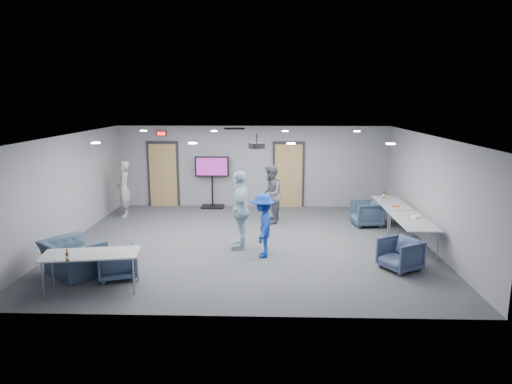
{
  "coord_description": "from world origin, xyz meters",
  "views": [
    {
      "loc": [
        0.57,
        -11.05,
        3.57
      ],
      "look_at": [
        0.22,
        0.53,
        1.2
      ],
      "focal_mm": 32.0,
      "sensor_mm": 36.0,
      "label": 1
    }
  ],
  "objects_px": {
    "chair_right_c": "(400,254)",
    "bottle_right": "(384,195)",
    "person_a": "(124,189)",
    "tv_stand": "(212,179)",
    "table_right_b": "(413,222)",
    "bottle_front": "(67,257)",
    "chair_front_a": "(117,261)",
    "chair_right_a": "(367,213)",
    "chair_front_b": "(73,258)",
    "person_c": "(240,210)",
    "person_d": "(263,225)",
    "person_b": "(271,194)",
    "table_front_left": "(91,256)",
    "table_right_a": "(392,204)",
    "projector": "(257,146)"
  },
  "relations": [
    {
      "from": "chair_right_a",
      "to": "tv_stand",
      "type": "distance_m",
      "value": 5.15
    },
    {
      "from": "table_right_a",
      "to": "bottle_front",
      "type": "distance_m",
      "value": 8.57
    },
    {
      "from": "chair_front_b",
      "to": "tv_stand",
      "type": "xyz_separation_m",
      "value": [
        2.13,
        6.02,
        0.61
      ]
    },
    {
      "from": "chair_right_c",
      "to": "chair_front_a",
      "type": "relative_size",
      "value": 0.97
    },
    {
      "from": "person_c",
      "to": "table_front_left",
      "type": "bearing_deg",
      "value": -45.84
    },
    {
      "from": "table_right_b",
      "to": "bottle_front",
      "type": "relative_size",
      "value": 8.05
    },
    {
      "from": "person_b",
      "to": "chair_right_c",
      "type": "xyz_separation_m",
      "value": [
        2.75,
        -3.65,
        -0.52
      ]
    },
    {
      "from": "person_c",
      "to": "table_right_a",
      "type": "bearing_deg",
      "value": 114.22
    },
    {
      "from": "person_d",
      "to": "bottle_front",
      "type": "bearing_deg",
      "value": -53.82
    },
    {
      "from": "chair_right_a",
      "to": "chair_right_c",
      "type": "height_order",
      "value": "chair_right_a"
    },
    {
      "from": "person_b",
      "to": "chair_right_c",
      "type": "relative_size",
      "value": 2.31
    },
    {
      "from": "person_d",
      "to": "tv_stand",
      "type": "relative_size",
      "value": 0.86
    },
    {
      "from": "person_a",
      "to": "bottle_right",
      "type": "height_order",
      "value": "person_a"
    },
    {
      "from": "person_d",
      "to": "chair_right_a",
      "type": "relative_size",
      "value": 1.86
    },
    {
      "from": "person_c",
      "to": "bottle_right",
      "type": "distance_m",
      "value": 4.69
    },
    {
      "from": "person_d",
      "to": "table_front_left",
      "type": "xyz_separation_m",
      "value": [
        -3.2,
        -1.98,
        -0.06
      ]
    },
    {
      "from": "tv_stand",
      "to": "bottle_right",
      "type": "bearing_deg",
      "value": -18.44
    },
    {
      "from": "tv_stand",
      "to": "projector",
      "type": "bearing_deg",
      "value": -63.96
    },
    {
      "from": "chair_right_c",
      "to": "person_c",
      "type": "bearing_deg",
      "value": -141.74
    },
    {
      "from": "table_right_a",
      "to": "projector",
      "type": "xyz_separation_m",
      "value": [
        -3.76,
        -0.92,
        1.72
      ]
    },
    {
      "from": "person_a",
      "to": "chair_front_a",
      "type": "distance_m",
      "value": 5.12
    },
    {
      "from": "person_d",
      "to": "bottle_right",
      "type": "height_order",
      "value": "person_d"
    },
    {
      "from": "person_a",
      "to": "tv_stand",
      "type": "bearing_deg",
      "value": 101.76
    },
    {
      "from": "person_b",
      "to": "bottle_right",
      "type": "distance_m",
      "value": 3.3
    },
    {
      "from": "table_right_a",
      "to": "projector",
      "type": "relative_size",
      "value": 4.24
    },
    {
      "from": "person_a",
      "to": "bottle_front",
      "type": "xyz_separation_m",
      "value": [
        0.88,
        -5.96,
        -0.05
      ]
    },
    {
      "from": "chair_right_c",
      "to": "bottle_right",
      "type": "bearing_deg",
      "value": 141.3
    },
    {
      "from": "person_b",
      "to": "chair_front_b",
      "type": "xyz_separation_m",
      "value": [
        -4.06,
        -4.16,
        -0.49
      ]
    },
    {
      "from": "chair_front_a",
      "to": "tv_stand",
      "type": "relative_size",
      "value": 0.44
    },
    {
      "from": "person_d",
      "to": "chair_front_a",
      "type": "xyz_separation_m",
      "value": [
        -2.93,
        -1.36,
        -0.39
      ]
    },
    {
      "from": "person_a",
      "to": "table_right_a",
      "type": "xyz_separation_m",
      "value": [
        7.9,
        -1.06,
        -0.18
      ]
    },
    {
      "from": "chair_front_b",
      "to": "tv_stand",
      "type": "bearing_deg",
      "value": -70.78
    },
    {
      "from": "person_b",
      "to": "tv_stand",
      "type": "bearing_deg",
      "value": -127.59
    },
    {
      "from": "chair_right_c",
      "to": "tv_stand",
      "type": "distance_m",
      "value": 7.25
    },
    {
      "from": "table_front_left",
      "to": "bottle_front",
      "type": "height_order",
      "value": "bottle_front"
    },
    {
      "from": "person_c",
      "to": "bottle_front",
      "type": "relative_size",
      "value": 8.28
    },
    {
      "from": "person_d",
      "to": "projector",
      "type": "distance_m",
      "value": 2.29
    },
    {
      "from": "chair_front_a",
      "to": "person_a",
      "type": "bearing_deg",
      "value": -93.78
    },
    {
      "from": "person_c",
      "to": "table_right_a",
      "type": "xyz_separation_m",
      "value": [
        4.13,
        1.87,
        -0.27
      ]
    },
    {
      "from": "table_right_b",
      "to": "bottle_right",
      "type": "distance_m",
      "value": 2.45
    },
    {
      "from": "table_front_left",
      "to": "bottle_right",
      "type": "distance_m",
      "value": 8.34
    },
    {
      "from": "person_b",
      "to": "projector",
      "type": "distance_m",
      "value": 2.09
    },
    {
      "from": "person_d",
      "to": "table_front_left",
      "type": "bearing_deg",
      "value": -57.14
    },
    {
      "from": "chair_right_a",
      "to": "bottle_right",
      "type": "distance_m",
      "value": 0.79
    },
    {
      "from": "person_a",
      "to": "tv_stand",
      "type": "distance_m",
      "value": 2.85
    },
    {
      "from": "table_right_a",
      "to": "table_right_b",
      "type": "xyz_separation_m",
      "value": [
        0.0,
        -1.9,
        0.0
      ]
    },
    {
      "from": "chair_right_c",
      "to": "bottle_front",
      "type": "xyz_separation_m",
      "value": [
        -6.37,
        -1.68,
        0.48
      ]
    },
    {
      "from": "person_d",
      "to": "bottle_right",
      "type": "relative_size",
      "value": 5.59
    },
    {
      "from": "chair_front_b",
      "to": "table_front_left",
      "type": "bearing_deg",
      "value": 171.86
    },
    {
      "from": "person_a",
      "to": "person_b",
      "type": "height_order",
      "value": "person_a"
    }
  ]
}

